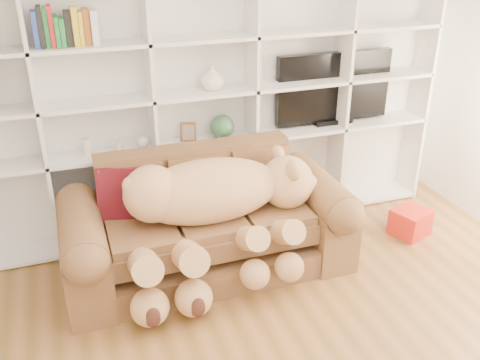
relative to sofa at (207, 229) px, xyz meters
name	(u,v)px	position (x,y,z in m)	size (l,w,h in m)	color
wall_back	(196,81)	(0.17, 0.84, 0.99)	(5.00, 0.02, 2.70)	white
bookshelf	(173,92)	(-0.07, 0.70, 0.95)	(4.43, 0.35, 2.40)	white
sofa	(207,229)	(0.00, 0.00, 0.00)	(2.26, 0.98, 0.95)	brown
teddy_bear	(214,207)	(0.01, -0.19, 0.30)	(1.66, 0.92, 0.96)	tan
throw_pillow	(126,194)	(-0.59, 0.16, 0.34)	(0.43, 0.14, 0.43)	#500D1D
gift_box	(410,222)	(1.89, -0.12, -0.24)	(0.30, 0.28, 0.24)	red
tv	(333,89)	(1.44, 0.69, 0.84)	(1.14, 0.18, 0.67)	black
picture_frame	(188,132)	(0.03, 0.64, 0.60)	(0.14, 0.03, 0.17)	brown
green_vase	(222,127)	(0.34, 0.64, 0.61)	(0.21, 0.21, 0.21)	#2E5A38
figurine_tall	(87,147)	(-0.83, 0.64, 0.58)	(0.07, 0.07, 0.14)	beige
figurine_short	(118,145)	(-0.57, 0.64, 0.56)	(0.06, 0.06, 0.10)	beige
snow_globe	(143,142)	(-0.36, 0.64, 0.56)	(0.10, 0.10, 0.10)	silver
shelf_vase	(212,77)	(0.26, 0.64, 1.06)	(0.20, 0.20, 0.21)	white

